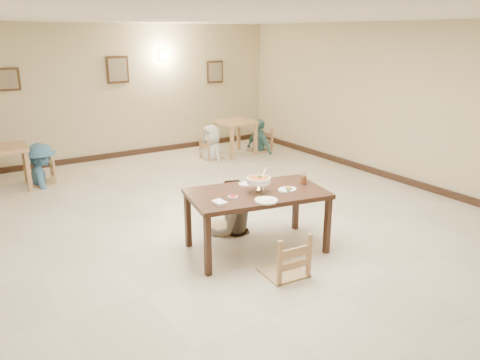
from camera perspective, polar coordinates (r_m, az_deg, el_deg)
floor at (r=7.04m, az=-1.21°, el=-5.78°), size 10.00×10.00×0.00m
ceiling at (r=6.47m, az=-1.38°, el=19.43°), size 10.00×10.00×0.00m
wall_back at (r=11.12m, az=-15.06°, el=10.27°), size 10.00×0.00×10.00m
wall_right at (r=9.29m, az=20.51°, el=8.46°), size 0.00×10.00×10.00m
baseboard_back at (r=11.35m, az=-14.44°, el=3.04°), size 8.00×0.06×0.12m
baseboard_right at (r=9.57m, az=19.50°, el=-0.06°), size 0.06×10.00×0.12m
picture_a at (r=10.58m, az=-26.72°, el=10.89°), size 0.55×0.04×0.45m
picture_b at (r=11.07m, az=-14.69°, el=12.87°), size 0.50×0.04×0.60m
picture_c at (r=12.10m, az=-3.06°, el=13.02°), size 0.45×0.04×0.55m
wall_sconce at (r=11.45m, az=-9.42°, el=14.83°), size 0.16×0.05×0.22m
main_table at (r=6.08m, az=2.06°, el=-2.13°), size 1.91×1.30×0.82m
chair_far at (r=6.81m, az=-1.85°, el=-2.13°), size 0.47×0.47×0.99m
chair_near at (r=5.57m, az=5.43°, el=-6.51°), size 0.49×0.49×1.05m
main_diner at (r=6.65m, az=-1.20°, el=0.01°), size 0.76×0.59×1.57m
curry_warmer at (r=5.96m, az=2.29°, el=-0.03°), size 0.35×0.31×0.28m
rice_plate_far at (r=6.32m, az=0.91°, el=-0.43°), size 0.26×0.26×0.06m
rice_plate_near at (r=5.69m, az=3.21°, el=-2.49°), size 0.28×0.28×0.06m
fried_plate at (r=6.10m, az=5.79°, el=-1.12°), size 0.26×0.26×0.06m
chili_dish at (r=5.81m, az=-0.88°, el=-2.06°), size 0.12×0.12×0.03m
napkin_cutlery at (r=5.62m, az=-2.52°, el=-2.74°), size 0.16×0.26×0.03m
drink_glass at (r=6.38m, az=7.75°, el=0.17°), size 0.08×0.08×0.16m
bg_table_left at (r=9.56m, az=-26.83°, el=2.81°), size 0.86×0.86×0.81m
bg_table_right at (r=11.12m, az=-0.57°, el=6.50°), size 0.85×0.85×0.81m
bg_chair_lr at (r=9.68m, az=-23.13°, el=2.15°), size 0.43×0.43×0.91m
bg_chair_rl at (r=10.79m, az=-3.50°, el=4.96°), size 0.42×0.42×0.90m
bg_chair_rr at (r=11.49m, az=2.40°, el=6.14°), size 0.50×0.50×1.06m
bg_diner_b at (r=9.61m, az=-23.37°, el=4.10°), size 0.61×1.04×1.59m
bg_diner_c at (r=10.73m, az=-3.54°, el=6.73°), size 0.52×0.79×1.58m
bg_diner_d at (r=11.44m, az=2.42°, el=7.41°), size 0.43×0.94×1.57m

